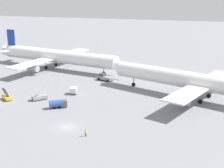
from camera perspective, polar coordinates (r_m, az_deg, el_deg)
ground_plane at (r=80.58m, az=-7.85°, el=-7.43°), size 600.00×600.00×0.00m
airliner_at_gate_left at (r=139.42m, az=-9.63°, el=4.78°), size 60.76×47.43×15.00m
airliner_being_pushed at (r=101.44m, az=14.42°, el=0.41°), size 57.90×39.87×15.68m
pushback_tug at (r=119.76m, az=-1.24°, el=1.18°), size 8.99×4.47×2.77m
gse_stair_truck_yellow at (r=100.92m, az=-12.55°, el=-2.16°), size 4.41×4.74×4.06m
gse_fuel_bowser_stubby at (r=92.93m, az=-9.38°, el=-3.37°), size 5.09×4.36×2.40m
gse_belt_loader_portside at (r=103.67m, az=-17.91°, el=-2.19°), size 4.74×3.84×3.02m
gse_container_dolly_flat at (r=104.77m, az=-6.77°, el=-1.11°), size 2.98×3.67×2.15m
ground_crew_marshaller_foreground at (r=74.98m, az=-4.63°, el=-8.43°), size 0.50×0.36×1.71m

